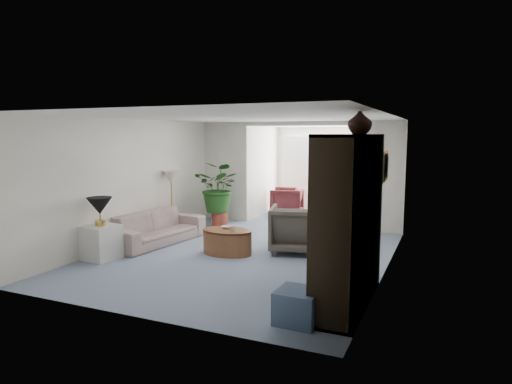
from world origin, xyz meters
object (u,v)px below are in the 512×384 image
at_px(table_lamp, 100,206).
at_px(sunroom_table, 321,202).
at_px(floor_lamp, 171,177).
at_px(entertainment_cabinet, 350,220).
at_px(coffee_cup, 232,229).
at_px(plant_pot, 220,219).
at_px(ottoman, 298,306).
at_px(sofa, 156,228).
at_px(sunroom_chair_blue, 342,206).
at_px(cabinet_urn, 360,121).
at_px(coffee_table, 227,242).
at_px(end_table, 101,242).
at_px(coffee_bowl, 227,227).
at_px(wingback_chair, 296,229).
at_px(framed_picture, 385,167).
at_px(side_table_dark, 336,237).
at_px(sunroom_chair_maroon, 287,202).

height_order(table_lamp, sunroom_table, table_lamp).
bearing_deg(floor_lamp, entertainment_cabinet, -30.81).
height_order(coffee_cup, plant_pot, coffee_cup).
bearing_deg(ottoman, sofa, 146.55).
bearing_deg(sunroom_chair_blue, cabinet_urn, -175.65).
height_order(coffee_table, sunroom_chair_blue, sunroom_chair_blue).
xyz_separation_m(entertainment_cabinet, sunroom_chair_blue, (-1.37, 5.71, -0.73)).
xyz_separation_m(coffee_cup, cabinet_urn, (2.41, -0.95, 1.87)).
xyz_separation_m(cabinet_urn, plant_pot, (-3.93, 3.32, -2.21)).
bearing_deg(cabinet_urn, sofa, 164.27).
xyz_separation_m(entertainment_cabinet, plant_pot, (-3.93, 3.82, -0.94)).
xyz_separation_m(ottoman, sunroom_chair_blue, (-0.97, 6.55, 0.17)).
bearing_deg(end_table, sofa, 81.57).
bearing_deg(coffee_cup, coffee_bowl, 135.00).
distance_m(coffee_cup, ottoman, 3.06).
distance_m(coffee_table, wingback_chair, 1.30).
height_order(sofa, end_table, sofa).
bearing_deg(floor_lamp, coffee_cup, -30.57).
bearing_deg(framed_picture, wingback_chair, 155.49).
height_order(side_table_dark, sunroom_table, sunroom_table).
xyz_separation_m(sofa, coffee_cup, (1.83, -0.25, 0.18)).
relative_size(table_lamp, sunroom_chair_blue, 0.54).
relative_size(sofa, coffee_table, 2.28).
distance_m(sofa, entertainment_cabinet, 4.63).
bearing_deg(plant_pot, coffee_table, -58.76).
height_order(wingback_chair, ottoman, wingback_chair).
distance_m(plant_pot, sunroom_chair_maroon, 2.18).
relative_size(framed_picture, coffee_bowl, 2.51).
bearing_deg(ottoman, sunroom_table, 103.26).
bearing_deg(coffee_bowl, sunroom_table, 84.24).
bearing_deg(sunroom_chair_blue, end_table, 139.81).
relative_size(end_table, sunroom_table, 1.01).
bearing_deg(ottoman, plant_pot, 127.17).
bearing_deg(sunroom_chair_blue, entertainment_cabinet, -176.89).
height_order(side_table_dark, plant_pot, side_table_dark).
distance_m(table_lamp, coffee_cup, 2.36).
distance_m(coffee_cup, sunroom_table, 5.02).
relative_size(coffee_table, sunroom_chair_blue, 1.18).
distance_m(wingback_chair, sunroom_chair_blue, 3.52).
distance_m(coffee_bowl, entertainment_cabinet, 3.15).
height_order(coffee_cup, ottoman, coffee_cup).
relative_size(sofa, sunroom_table, 3.62).
distance_m(side_table_dark, entertainment_cabinet, 2.72).
bearing_deg(coffee_cup, side_table_dark, 31.97).
distance_m(coffee_bowl, sunroom_chair_blue, 4.24).
bearing_deg(sunroom_table, ottoman, -76.74).
xyz_separation_m(end_table, floor_lamp, (-0.12, 2.38, 0.95)).
relative_size(coffee_bowl, coffee_cup, 1.99).
distance_m(sofa, wingback_chair, 2.84).
relative_size(framed_picture, ottoman, 1.02).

